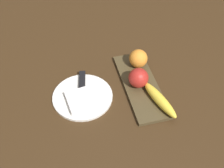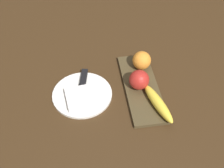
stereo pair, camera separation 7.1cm
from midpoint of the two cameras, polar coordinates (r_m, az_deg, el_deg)
The scene contains 8 objects.
ground_plane at distance 1.11m, azimuth 4.23°, elevation 0.28°, with size 2.40×2.40×0.00m, color #382512.
fruit_tray at distance 1.09m, azimuth 3.97°, elevation -0.33°, with size 0.36×0.13×0.01m, color #493C24.
apple at distance 1.05m, azimuth 3.52°, elevation 1.19°, with size 0.08×0.08×0.08m, color #AD251E.
banana at distance 1.01m, azimuth 7.74°, elevation -3.24°, with size 0.19×0.04×0.04m, color yellow.
orange_near_apple at distance 1.13m, azimuth 3.61°, elevation 5.16°, with size 0.07×0.07×0.07m, color orange.
dinner_plate at distance 1.06m, azimuth -7.93°, elevation -2.63°, with size 0.23×0.23×0.01m, color white.
folded_napkin at distance 1.03m, azimuth -7.78°, elevation -3.22°, with size 0.10×0.12×0.02m, color white.
knife at distance 1.09m, azimuth -7.98°, elevation 0.14°, with size 0.18×0.06×0.01m.
Camera 1 is at (0.71, -0.30, 0.80)m, focal length 44.75 mm.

